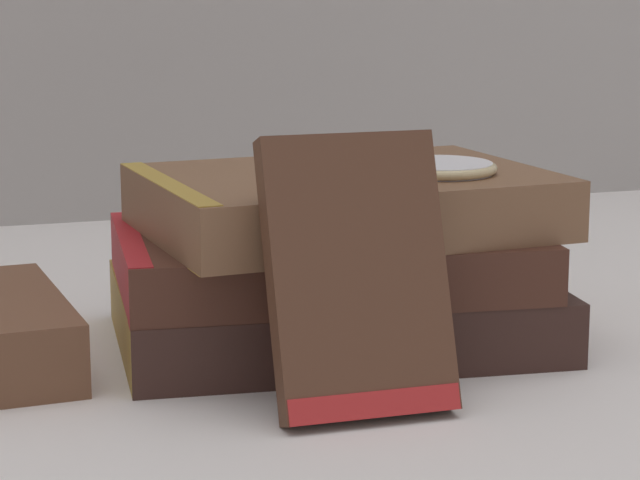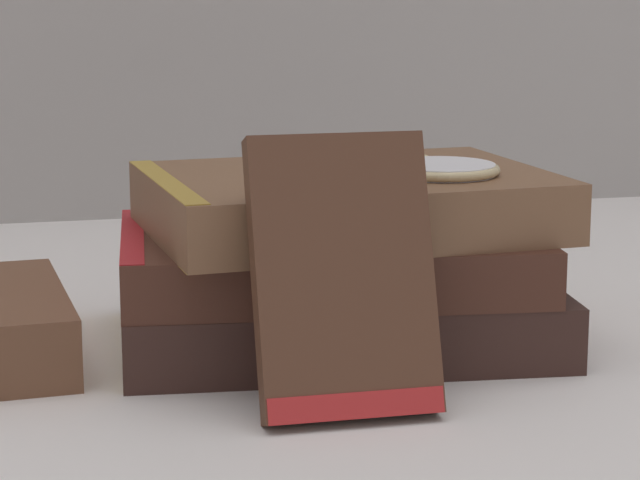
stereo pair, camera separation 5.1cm
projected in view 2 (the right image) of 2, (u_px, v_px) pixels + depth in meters
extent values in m
plane|color=silver|center=(270.00, 352.00, 0.72)|extent=(3.00, 3.00, 0.00)
cube|color=#331E19|center=(336.00, 312.00, 0.73)|extent=(0.25, 0.18, 0.03)
cube|color=olive|center=(134.00, 319.00, 0.72)|extent=(0.03, 0.16, 0.04)
cube|color=#422319|center=(327.00, 257.00, 0.72)|extent=(0.23, 0.17, 0.03)
cube|color=maroon|center=(133.00, 263.00, 0.71)|extent=(0.03, 0.15, 0.03)
cube|color=brown|center=(347.00, 202.00, 0.71)|extent=(0.22, 0.17, 0.03)
cube|color=olive|center=(167.00, 212.00, 0.68)|extent=(0.02, 0.15, 0.03)
cube|color=#4C2D1E|center=(343.00, 276.00, 0.61)|extent=(0.08, 0.06, 0.13)
cube|color=#B22323|center=(353.00, 406.00, 0.60)|extent=(0.08, 0.02, 0.02)
cylinder|color=silver|center=(442.00, 169.00, 0.70)|extent=(0.06, 0.06, 0.01)
torus|color=tan|center=(442.00, 169.00, 0.70)|extent=(0.06, 0.06, 0.01)
sphere|color=tan|center=(425.00, 161.00, 0.73)|extent=(0.01, 0.01, 0.01)
torus|color=#ADADB2|center=(177.00, 293.00, 0.84)|extent=(0.06, 0.06, 0.00)
torus|color=#ADADB2|center=(250.00, 283.00, 0.86)|extent=(0.06, 0.06, 0.00)
cylinder|color=#ADADB2|center=(214.00, 288.00, 0.85)|extent=(0.02, 0.01, 0.00)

